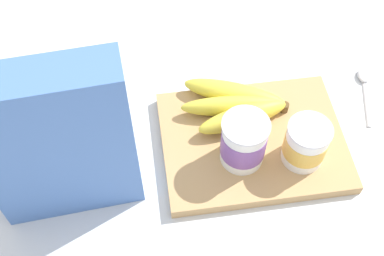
# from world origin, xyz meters

# --- Properties ---
(ground_plane) EXTENTS (2.40, 2.40, 0.00)m
(ground_plane) POSITION_xyz_m (0.00, 0.00, 0.00)
(ground_plane) COLOR silver
(cutting_board) EXTENTS (0.30, 0.23, 0.02)m
(cutting_board) POSITION_xyz_m (0.00, 0.00, 0.01)
(cutting_board) COLOR tan
(cutting_board) RESTS_ON ground_plane
(cereal_box) EXTENTS (0.21, 0.08, 0.29)m
(cereal_box) POSITION_xyz_m (0.29, 0.05, 0.15)
(cereal_box) COLOR #4770B7
(cereal_box) RESTS_ON ground_plane
(yogurt_cup_front) EXTENTS (0.07, 0.07, 0.08)m
(yogurt_cup_front) POSITION_xyz_m (-0.07, 0.05, 0.06)
(yogurt_cup_front) COLOR white
(yogurt_cup_front) RESTS_ON cutting_board
(yogurt_cup_back) EXTENTS (0.07, 0.07, 0.09)m
(yogurt_cup_back) POSITION_xyz_m (0.03, 0.03, 0.07)
(yogurt_cup_back) COLOR white
(yogurt_cup_back) RESTS_ON cutting_board
(banana_bunch) EXTENTS (0.19, 0.14, 0.04)m
(banana_bunch) POSITION_xyz_m (0.02, -0.06, 0.04)
(banana_bunch) COLOR yellow
(banana_bunch) RESTS_ON cutting_board
(spoon) EXTENTS (0.05, 0.13, 0.01)m
(spoon) POSITION_xyz_m (-0.23, -0.09, 0.01)
(spoon) COLOR silver
(spoon) RESTS_ON ground_plane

